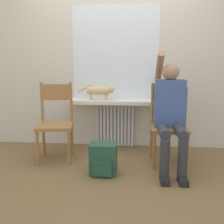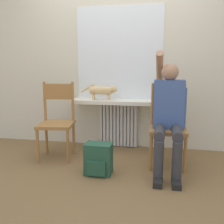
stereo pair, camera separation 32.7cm
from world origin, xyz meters
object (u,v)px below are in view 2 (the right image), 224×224
object	(u,v)px
chair_right	(168,125)
cat	(103,91)
backpack	(98,159)
person	(169,112)
chair_left	(57,120)

from	to	relation	value
chair_right	cat	bearing A→B (deg)	151.61
cat	backpack	distance (m)	1.10
person	chair_left	bearing A→B (deg)	174.48
cat	person	bearing A→B (deg)	-32.94
person	cat	xyz separation A→B (m)	(-0.88, 0.57, 0.16)
chair_left	cat	world-z (taller)	chair_left
chair_left	backpack	world-z (taller)	chair_left
chair_left	chair_right	distance (m)	1.38
person	backpack	distance (m)	0.93
chair_right	backpack	size ratio (longest dim) A/B	2.80
person	chair_right	bearing A→B (deg)	90.79
chair_left	cat	xyz separation A→B (m)	(0.50, 0.44, 0.35)
cat	chair_right	bearing A→B (deg)	-26.42
person	backpack	world-z (taller)	person
person	cat	distance (m)	1.06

